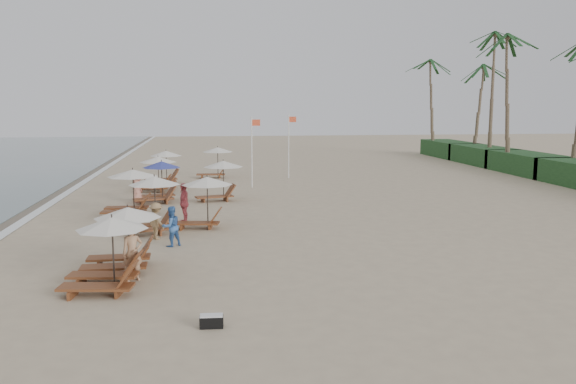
{
  "coord_description": "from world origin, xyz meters",
  "views": [
    {
      "loc": [
        -2.76,
        -20.4,
        5.36
      ],
      "look_at": [
        1.0,
        6.48,
        1.3
      ],
      "focal_mm": 36.68,
      "sensor_mm": 36.0,
      "label": 1
    }
  ],
  "objects": [
    {
      "name": "wet_sand_band",
      "position": [
        -12.5,
        10.0,
        0.0
      ],
      "size": [
        3.2,
        140.0,
        0.01
      ],
      "primitive_type": "cube",
      "color": "#6B5E4C",
      "rests_on": "ground"
    },
    {
      "name": "beachgoer_far_b",
      "position": [
        -6.55,
        12.39,
        0.85
      ],
      "size": [
        0.71,
        0.93,
        1.71
      ],
      "primitive_type": "imported",
      "rotation": [
        0.0,
        0.0,
        1.35
      ],
      "color": "tan",
      "rests_on": "ground"
    },
    {
      "name": "foam_line",
      "position": [
        -11.2,
        10.0,
        0.01
      ],
      "size": [
        0.5,
        140.0,
        0.02
      ],
      "primitive_type": "cube",
      "color": "white",
      "rests_on": "ground"
    },
    {
      "name": "lounger_station_0",
      "position": [
        -5.77,
        -3.28,
        0.97
      ],
      "size": [
        2.61,
        2.18,
        2.15
      ],
      "color": "brown",
      "rests_on": "ground"
    },
    {
      "name": "flag_pole_near",
      "position": [
        0.21,
        17.43,
        2.54
      ],
      "size": [
        0.6,
        0.08,
        4.59
      ],
      "color": "silver",
      "rests_on": "ground"
    },
    {
      "name": "lounger_station_3",
      "position": [
        -6.55,
        8.58,
        1.11
      ],
      "size": [
        2.8,
        2.44,
        2.24
      ],
      "color": "brown",
      "rests_on": "ground"
    },
    {
      "name": "lounger_station_1",
      "position": [
        -5.58,
        -1.21,
        0.98
      ],
      "size": [
        2.62,
        2.17,
        2.08
      ],
      "color": "brown",
      "rests_on": "ground"
    },
    {
      "name": "beachgoer_near",
      "position": [
        -5.05,
        -2.45,
        0.87
      ],
      "size": [
        0.74,
        0.62,
        1.74
      ],
      "primitive_type": "imported",
      "rotation": [
        0.0,
        0.0,
        0.37
      ],
      "color": "tan",
      "rests_on": "ground"
    },
    {
      "name": "ground",
      "position": [
        0.0,
        0.0,
        0.0
      ],
      "size": [
        160.0,
        160.0,
        0.0
      ],
      "primitive_type": "plane",
      "color": "tan",
      "rests_on": "ground"
    },
    {
      "name": "lounger_station_2",
      "position": [
        -5.11,
        4.4,
        1.23
      ],
      "size": [
        2.43,
        2.14,
        2.39
      ],
      "color": "brown",
      "rests_on": "ground"
    },
    {
      "name": "lounger_station_6",
      "position": [
        -5.72,
        19.62,
        0.99
      ],
      "size": [
        2.72,
        2.53,
        2.28
      ],
      "color": "brown",
      "rests_on": "ground"
    },
    {
      "name": "beachgoer_mid_a",
      "position": [
        -4.13,
        1.85,
        0.77
      ],
      "size": [
        0.95,
        0.9,
        1.55
      ],
      "primitive_type": "imported",
      "rotation": [
        0.0,
        0.0,
        3.72
      ],
      "color": "#3764A5",
      "rests_on": "ground"
    },
    {
      "name": "duffel_bag",
      "position": [
        -2.71,
        -6.66,
        0.16
      ],
      "size": [
        0.58,
        0.31,
        0.32
      ],
      "color": "black",
      "rests_on": "ground"
    },
    {
      "name": "lounger_station_5",
      "position": [
        -5.99,
        16.68,
        1.02
      ],
      "size": [
        2.71,
        2.26,
        2.14
      ],
      "color": "brown",
      "rests_on": "ground"
    },
    {
      "name": "beachgoer_far_a",
      "position": [
        -3.79,
        6.32,
        0.92
      ],
      "size": [
        0.63,
        1.14,
        1.84
      ],
      "primitive_type": "imported",
      "rotation": [
        0.0,
        0.0,
        4.54
      ],
      "color": "#C14D57",
      "rests_on": "ground"
    },
    {
      "name": "lounger_station_4",
      "position": [
        -5.5,
        12.34,
        0.99
      ],
      "size": [
        2.68,
        2.52,
        2.27
      ],
      "color": "brown",
      "rests_on": "ground"
    },
    {
      "name": "inland_station_2",
      "position": [
        -2.16,
        22.9,
        1.31
      ],
      "size": [
        2.79,
        2.24,
        2.22
      ],
      "color": "brown",
      "rests_on": "ground"
    },
    {
      "name": "inland_station_1",
      "position": [
        -2.07,
        12.35,
        1.32
      ],
      "size": [
        2.81,
        2.24,
        2.22
      ],
      "color": "brown",
      "rests_on": "ground"
    },
    {
      "name": "beachgoer_mid_b",
      "position": [
        -4.78,
        3.15,
        0.74
      ],
      "size": [
        1.01,
        1.1,
        1.49
      ],
      "primitive_type": "imported",
      "rotation": [
        0.0,
        0.0,
        2.2
      ],
      "color": "olive",
      "rests_on": "ground"
    },
    {
      "name": "flag_pole_far",
      "position": [
        3.24,
        21.92,
        2.58
      ],
      "size": [
        0.6,
        0.08,
        4.67
      ],
      "color": "silver",
      "rests_on": "ground"
    },
    {
      "name": "inland_station_0",
      "position": [
        -2.95,
        5.12,
        1.37
      ],
      "size": [
        2.72,
        2.24,
        2.22
      ],
      "color": "brown",
      "rests_on": "ground"
    }
  ]
}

